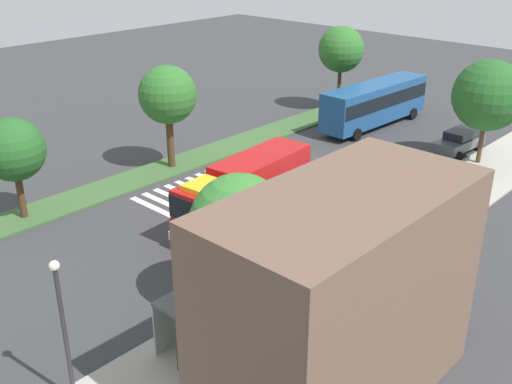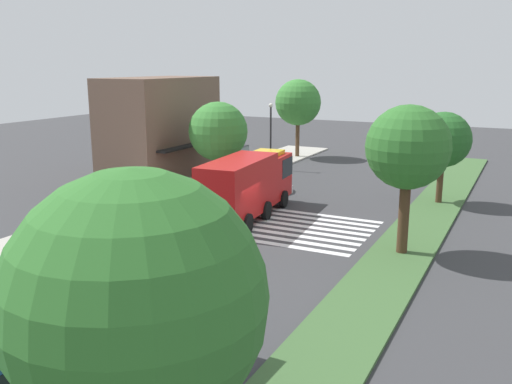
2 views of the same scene
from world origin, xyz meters
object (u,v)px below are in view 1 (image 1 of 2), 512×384
Objects in this scene: parked_car_mid at (328,209)px; median_tree_far_west at (341,50)px; bench_near_shelter at (261,290)px; median_tree_west at (168,95)px; transit_bus at (375,101)px; sidewalk_tree_far_west at (488,96)px; street_lamp at (63,319)px; bus_stop_shelter at (193,303)px; median_tree_center at (13,150)px; fire_truck at (243,191)px; sidewalk_tree_west at (240,224)px; parked_car_west at (459,141)px.

parked_car_mid is 23.79m from median_tree_far_west.
median_tree_west is at bearing -116.55° from bench_near_shelter.
transit_bus is 11.02m from sidewalk_tree_far_west.
street_lamp is at bearing -161.84° from transit_bus.
sidewalk_tree_far_west is at bearing -179.19° from bench_near_shelter.
street_lamp is at bearing 41.42° from median_tree_west.
bus_stop_shelter is at bearing -0.34° from bench_near_shelter.
median_tree_west reaches higher than parked_car_mid.
sidewalk_tree_far_west reaches higher than bench_near_shelter.
sidewalk_tree_far_west reaches higher than median_tree_center.
fire_truck is 19.31m from sidewalk_tree_far_west.
transit_bus is 36.25m from street_lamp.
sidewalk_tree_west reaches higher than transit_bus.
bench_near_shelter is 0.23× the size of median_tree_west.
median_tree_far_west is 1.26× the size of median_tree_center.
fire_truck is at bearing -47.25° from parked_car_mid.
bench_near_shelter is (4.99, 5.97, -1.49)m from fire_truck.
street_lamp is 0.77× the size of sidewalk_tree_far_west.
transit_bus is 2.09× the size of street_lamp.
fire_truck is at bearing -17.20° from sidewalk_tree_far_west.
bench_near_shelter is at bearing 161.70° from sidewalk_tree_west.
median_tree_west is at bearing -45.08° from sidewalk_tree_far_west.
sidewalk_tree_far_west is 1.03× the size of median_tree_west.
parked_car_mid is at bearing 34.48° from median_tree_far_west.
sidewalk_tree_west is (0.99, -0.33, 3.60)m from bench_near_shelter.
fire_truck is 2.28× the size of parked_car_mid.
parked_car_mid is 19.21m from transit_bus.
parked_car_west is 1.35× the size of bus_stop_shelter.
bus_stop_shelter is at bearing 8.20° from parked_car_west.
street_lamp is (5.15, -0.70, 1.60)m from bus_stop_shelter.
sidewalk_tree_far_west reaches higher than transit_bus.
median_tree_west is at bearing 180.00° from median_tree_center.
fire_truck is 1.31× the size of median_tree_far_west.
fire_truck is 8.49m from sidewalk_tree_west.
median_tree_center is at bearing -54.89° from fire_truck.
parked_car_west is at bearing -123.16° from sidewalk_tree_far_west.
fire_truck is at bearing -164.97° from transit_bus.
sidewalk_tree_west is (-8.16, 0.40, 0.70)m from street_lamp.
median_tree_far_west is at bearing -99.19° from parked_car_west.
parked_car_west is 24.79m from bench_near_shelter.
bus_stop_shelter reaches higher than parked_car_west.
bus_stop_shelter is at bearing 52.95° from median_tree_west.
fire_truck is 10.64m from median_tree_west.
sidewalk_tree_far_west is 30.59m from median_tree_center.
fire_truck is 1.37× the size of median_tree_west.
sidewalk_tree_west reaches higher than parked_car_mid.
fire_truck is at bearing 73.61° from median_tree_west.
fire_truck is at bearing -6.73° from parked_car_west.
transit_bus reaches higher than bus_stop_shelter.
transit_bus is 3.34× the size of bus_stop_shelter.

